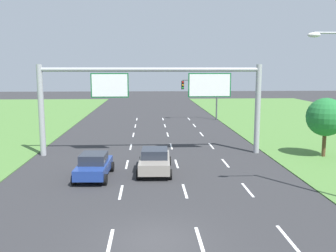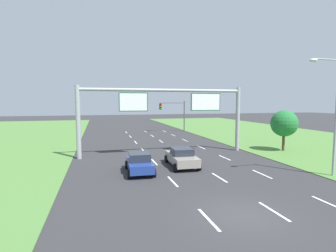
# 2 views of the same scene
# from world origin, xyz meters

# --- Properties ---
(ground_plane) EXTENTS (200.00, 200.00, 0.00)m
(ground_plane) POSITION_xyz_m (0.00, 0.00, 0.00)
(ground_plane) COLOR #2D2D30
(lane_dashes_inner_left) EXTENTS (0.14, 56.40, 0.01)m
(lane_dashes_inner_left) POSITION_xyz_m (-1.75, 9.00, 0.00)
(lane_dashes_inner_left) COLOR white
(lane_dashes_inner_left) RESTS_ON ground_plane
(lane_dashes_inner_right) EXTENTS (0.14, 56.40, 0.01)m
(lane_dashes_inner_right) POSITION_xyz_m (1.75, 9.00, 0.00)
(lane_dashes_inner_right) COLOR white
(lane_dashes_inner_right) RESTS_ON ground_plane
(lane_dashes_slip) EXTENTS (0.14, 56.40, 0.01)m
(lane_dashes_slip) POSITION_xyz_m (5.25, 9.00, 0.00)
(lane_dashes_slip) COLOR white
(lane_dashes_slip) RESTS_ON ground_plane
(car_near_red) EXTENTS (2.18, 4.10, 1.54)m
(car_near_red) POSITION_xyz_m (-3.59, 8.83, 0.77)
(car_near_red) COLOR navy
(car_near_red) RESTS_ON ground_plane
(car_lead_silver) EXTENTS (2.33, 4.50, 1.56)m
(car_lead_silver) POSITION_xyz_m (0.17, 9.92, 0.78)
(car_lead_silver) COLOR gray
(car_lead_silver) RESTS_ON ground_plane
(sign_gantry) EXTENTS (17.24, 0.44, 7.00)m
(sign_gantry) POSITION_xyz_m (0.25, 15.20, 4.88)
(sign_gantry) COLOR #9EA0A5
(sign_gantry) RESTS_ON ground_plane
(traffic_light_mast) EXTENTS (4.76, 0.49, 5.60)m
(traffic_light_mast) POSITION_xyz_m (6.84, 34.84, 3.87)
(traffic_light_mast) COLOR #47494F
(traffic_light_mast) RESTS_ON ground_plane
(street_lamp) EXTENTS (2.61, 0.32, 8.50)m
(street_lamp) POSITION_xyz_m (9.52, 4.16, 5.08)
(street_lamp) COLOR #9EA0A5
(street_lamp) RESTS_ON ground_plane
(roadside_tree_mid) EXTENTS (2.88, 2.88, 4.52)m
(roadside_tree_mid) POSITION_xyz_m (13.09, 13.45, 3.07)
(roadside_tree_mid) COLOR #513823
(roadside_tree_mid) RESTS_ON ground_plane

